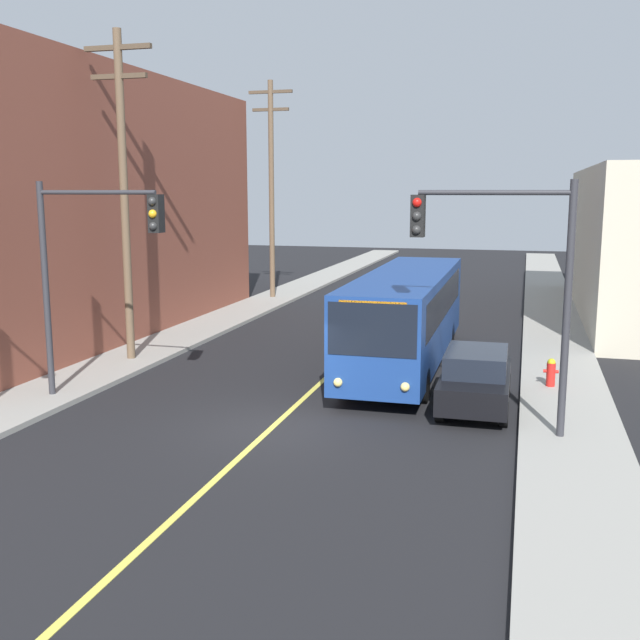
{
  "coord_description": "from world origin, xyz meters",
  "views": [
    {
      "loc": [
        5.98,
        -17.16,
        5.89
      ],
      "look_at": [
        0.0,
        4.45,
        2.0
      ],
      "focal_mm": 41.89,
      "sensor_mm": 36.0,
      "label": 1
    }
  ],
  "objects_px": {
    "utility_pole_mid": "(271,181)",
    "parked_car_black": "(476,378)",
    "traffic_signal_left_corner": "(92,250)",
    "city_bus": "(407,314)",
    "traffic_signal_right_corner": "(501,260)",
    "utility_pole_near": "(124,183)",
    "fire_hydrant": "(551,372)"
  },
  "relations": [
    {
      "from": "parked_car_black",
      "to": "utility_pole_near",
      "type": "distance_m",
      "value": 13.28
    },
    {
      "from": "traffic_signal_right_corner",
      "to": "fire_hydrant",
      "type": "height_order",
      "value": "traffic_signal_right_corner"
    },
    {
      "from": "utility_pole_mid",
      "to": "fire_hydrant",
      "type": "relative_size",
      "value": 13.64
    },
    {
      "from": "utility_pole_near",
      "to": "fire_hydrant",
      "type": "height_order",
      "value": "utility_pole_near"
    },
    {
      "from": "parked_car_black",
      "to": "fire_hydrant",
      "type": "xyz_separation_m",
      "value": [
        2.04,
        2.4,
        -0.26
      ]
    },
    {
      "from": "utility_pole_mid",
      "to": "traffic_signal_right_corner",
      "type": "relative_size",
      "value": 1.91
    },
    {
      "from": "city_bus",
      "to": "traffic_signal_left_corner",
      "type": "xyz_separation_m",
      "value": [
        -7.61,
        -6.66,
        2.49
      ]
    },
    {
      "from": "city_bus",
      "to": "utility_pole_mid",
      "type": "relative_size",
      "value": 1.06
    },
    {
      "from": "utility_pole_mid",
      "to": "parked_car_black",
      "type": "bearing_deg",
      "value": -56.27
    },
    {
      "from": "utility_pole_near",
      "to": "traffic_signal_left_corner",
      "type": "height_order",
      "value": "utility_pole_near"
    },
    {
      "from": "parked_car_black",
      "to": "utility_pole_mid",
      "type": "relative_size",
      "value": 0.39
    },
    {
      "from": "city_bus",
      "to": "utility_pole_near",
      "type": "xyz_separation_m",
      "value": [
        -9.32,
        -1.88,
        4.31
      ]
    },
    {
      "from": "utility_pole_near",
      "to": "traffic_signal_left_corner",
      "type": "distance_m",
      "value": 5.4
    },
    {
      "from": "utility_pole_mid",
      "to": "utility_pole_near",
      "type": "bearing_deg",
      "value": -89.15
    },
    {
      "from": "city_bus",
      "to": "utility_pole_mid",
      "type": "distance_m",
      "value": 17.45
    },
    {
      "from": "traffic_signal_right_corner",
      "to": "utility_pole_mid",
      "type": "bearing_deg",
      "value": 121.86
    },
    {
      "from": "city_bus",
      "to": "utility_pole_mid",
      "type": "height_order",
      "value": "utility_pole_mid"
    },
    {
      "from": "utility_pole_near",
      "to": "traffic_signal_right_corner",
      "type": "relative_size",
      "value": 1.82
    },
    {
      "from": "utility_pole_near",
      "to": "traffic_signal_left_corner",
      "type": "relative_size",
      "value": 1.82
    },
    {
      "from": "parked_car_black",
      "to": "utility_pole_mid",
      "type": "distance_m",
      "value": 22.6
    },
    {
      "from": "utility_pole_mid",
      "to": "fire_hydrant",
      "type": "xyz_separation_m",
      "value": [
        14.21,
        -15.81,
        -5.82
      ]
    },
    {
      "from": "city_bus",
      "to": "utility_pole_near",
      "type": "bearing_deg",
      "value": -168.6
    },
    {
      "from": "utility_pole_mid",
      "to": "traffic_signal_right_corner",
      "type": "xyz_separation_m",
      "value": [
        12.77,
        -20.55,
        -2.1
      ]
    },
    {
      "from": "utility_pole_near",
      "to": "traffic_signal_left_corner",
      "type": "xyz_separation_m",
      "value": [
        1.71,
        -4.78,
        -1.83
      ]
    },
    {
      "from": "parked_car_black",
      "to": "traffic_signal_left_corner",
      "type": "relative_size",
      "value": 0.74
    },
    {
      "from": "traffic_signal_right_corner",
      "to": "parked_car_black",
      "type": "bearing_deg",
      "value": 104.55
    },
    {
      "from": "parked_car_black",
      "to": "traffic_signal_right_corner",
      "type": "xyz_separation_m",
      "value": [
        0.6,
        -2.33,
        3.46
      ]
    },
    {
      "from": "fire_hydrant",
      "to": "traffic_signal_right_corner",
      "type": "bearing_deg",
      "value": -106.91
    },
    {
      "from": "parked_car_black",
      "to": "traffic_signal_left_corner",
      "type": "bearing_deg",
      "value": -167.24
    },
    {
      "from": "traffic_signal_left_corner",
      "to": "city_bus",
      "type": "bearing_deg",
      "value": 41.2
    },
    {
      "from": "utility_pole_near",
      "to": "parked_car_black",
      "type": "bearing_deg",
      "value": -11.7
    },
    {
      "from": "utility_pole_near",
      "to": "utility_pole_mid",
      "type": "relative_size",
      "value": 0.95
    }
  ]
}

